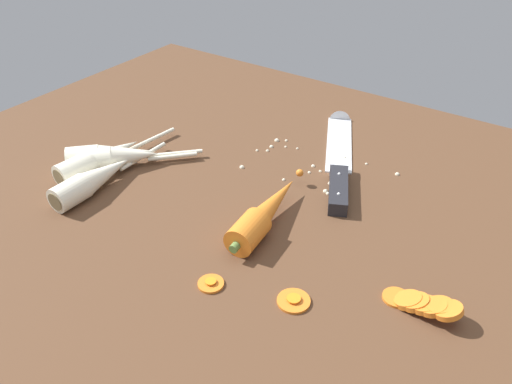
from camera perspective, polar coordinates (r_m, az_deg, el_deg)
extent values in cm
cube|color=brown|center=(82.26, 0.79, -1.36)|extent=(120.00, 90.00, 4.00)
cube|color=silver|center=(95.67, 9.08, 5.32)|extent=(12.80, 19.88, 0.50)
cone|color=silver|center=(105.63, 9.15, 8.24)|extent=(4.88, 4.44, 3.96)
cube|color=silver|center=(86.58, 9.04, 2.64)|extent=(3.52, 3.10, 2.20)
cube|color=#232328|center=(81.10, 8.98, 0.25)|extent=(7.38, 11.10, 2.20)
sphere|color=silver|center=(82.86, 9.07, 1.95)|extent=(0.50, 0.50, 0.50)
sphere|color=silver|center=(78.17, 9.02, -0.23)|extent=(0.50, 0.50, 0.50)
cylinder|color=orange|center=(70.16, -0.88, -4.41)|extent=(4.83, 6.40, 4.20)
cone|color=orange|center=(75.21, 1.76, -1.40)|extent=(5.55, 14.68, 3.99)
sphere|color=orange|center=(82.59, 4.81, 2.10)|extent=(1.20, 1.20, 1.20)
cylinder|color=#5B7F3D|center=(67.77, -2.35, -6.08)|extent=(1.30, 1.13, 1.20)
cylinder|color=silver|center=(91.09, -18.34, 3.57)|extent=(6.49, 6.51, 4.00)
cone|color=silver|center=(90.26, -13.83, 4.09)|extent=(9.19, 9.24, 3.80)
cylinder|color=silver|center=(90.45, -9.10, 4.11)|extent=(7.51, 7.61, 0.70)
cylinder|color=brown|center=(91.52, -19.94, 3.38)|extent=(2.21, 2.18, 2.80)
cylinder|color=silver|center=(87.97, -19.24, 2.22)|extent=(4.57, 5.95, 4.00)
cone|color=silver|center=(91.27, -15.25, 4.22)|extent=(4.83, 10.22, 3.80)
cylinder|color=silver|center=(95.60, -11.39, 5.62)|extent=(1.83, 10.69, 0.70)
cylinder|color=brown|center=(86.91, -20.74, 1.47)|extent=(2.82, 0.60, 2.80)
cylinder|color=silver|center=(82.52, -19.64, -0.14)|extent=(4.00, 5.38, 4.00)
cone|color=silver|center=(86.13, -15.85, 2.18)|extent=(3.80, 9.56, 3.80)
cylinder|color=silver|center=(90.76, -12.22, 3.85)|extent=(0.70, 10.34, 0.70)
cylinder|color=brown|center=(81.35, -21.09, -1.02)|extent=(2.80, 0.30, 2.80)
cylinder|color=silver|center=(89.70, -16.82, 3.37)|extent=(5.85, 5.86, 4.00)
cone|color=silver|center=(89.29, -13.04, 3.86)|extent=(7.97, 8.18, 3.80)
cylinder|color=silver|center=(89.73, -9.09, 3.85)|extent=(6.12, 6.53, 0.70)
cylinder|color=brown|center=(89.94, -18.17, 3.19)|extent=(2.26, 2.12, 2.80)
cylinder|color=orange|center=(66.03, 15.09, -10.96)|extent=(3.35, 3.35, 0.70)
cylinder|color=orange|center=(65.63, 16.29, -11.25)|extent=(3.37, 3.35, 1.89)
cylinder|color=orange|center=(65.28, 17.02, -11.42)|extent=(3.35, 3.33, 1.89)
cylinder|color=orange|center=(64.88, 17.94, -11.67)|extent=(3.19, 3.12, 1.61)
cylinder|color=orange|center=(64.63, 18.77, -11.79)|extent=(3.34, 3.30, 1.77)
cylinder|color=orange|center=(64.59, 19.43, -11.68)|extent=(3.24, 3.17, 1.51)
cylinder|color=orange|center=(64.08, 20.25, -12.04)|extent=(3.38, 3.35, 1.87)
cylinder|color=orange|center=(65.72, -4.96, -9.85)|extent=(3.29, 3.29, 0.70)
cylinder|color=orange|center=(65.53, -4.98, -9.68)|extent=(1.38, 1.38, 0.16)
cylinder|color=orange|center=(63.60, 4.14, -11.68)|extent=(4.04, 4.04, 0.70)
cylinder|color=orange|center=(63.41, 4.15, -11.51)|extent=(1.70, 1.70, 0.16)
sphere|color=beige|center=(93.69, 3.27, 5.05)|extent=(0.47, 0.47, 0.47)
sphere|color=beige|center=(86.56, 5.85, 2.26)|extent=(0.55, 0.55, 0.55)
sphere|color=beige|center=(95.68, 3.34, 5.74)|extent=(0.56, 0.56, 0.56)
sphere|color=beige|center=(91.22, 9.65, 3.82)|extent=(0.78, 0.78, 0.78)
sphere|color=beige|center=(90.44, 11.99, 3.12)|extent=(0.46, 0.46, 0.46)
sphere|color=beige|center=(84.35, 3.05, 1.47)|extent=(0.57, 0.57, 0.57)
sphere|color=beige|center=(92.30, 1.26, 4.65)|extent=(0.58, 0.58, 0.58)
sphere|color=beige|center=(93.52, 1.70, 5.13)|extent=(0.73, 0.73, 0.73)
sphere|color=beige|center=(87.10, 7.04, 2.37)|extent=(0.50, 0.50, 0.50)
sphere|color=beige|center=(88.31, 6.27, 2.98)|extent=(0.68, 0.68, 0.68)
sphere|color=beige|center=(84.13, 8.12, 1.10)|extent=(0.73, 0.73, 0.73)
sphere|color=beige|center=(88.68, 15.21, 2.05)|extent=(0.75, 0.75, 0.75)
sphere|color=beige|center=(82.14, 7.62, 0.28)|extent=(0.81, 0.81, 0.81)
sphere|color=beige|center=(93.28, 4.54, 4.86)|extent=(0.48, 0.48, 0.48)
sphere|color=beige|center=(95.53, 2.29, 5.84)|extent=(0.89, 0.89, 0.89)
sphere|color=beige|center=(87.44, -1.55, 2.91)|extent=(0.84, 0.84, 0.84)
sphere|color=beige|center=(92.36, 0.12, 4.67)|extent=(0.53, 0.53, 0.53)
sphere|color=beige|center=(81.71, 7.88, -0.02)|extent=(0.64, 0.64, 0.64)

